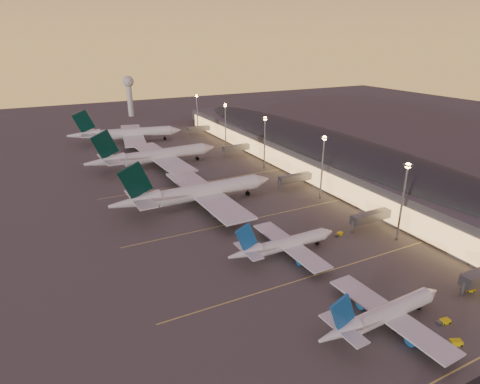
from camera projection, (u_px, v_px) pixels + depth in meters
The scene contains 14 objects.
ground at pixel (305, 266), 114.48m from camera, with size 700.00×700.00×0.00m, color #474441.
airliner_narrow_south at pixel (383, 315), 89.26m from camera, with size 36.58×32.65×13.08m.
airliner_narrow_north at pixel (284, 244), 119.51m from camera, with size 36.70×32.66×13.16m.
airliner_wide_near at pixel (197, 193), 153.88m from camera, with size 65.76×59.78×21.07m.
airliner_wide_mid at pixel (155, 156), 200.92m from camera, with size 67.61×61.71×21.63m.
airliner_wide_far at pixel (126, 134), 247.80m from camera, with size 67.79×62.48×21.73m.
terminal_building at pixel (322, 151), 197.80m from camera, with size 56.35×255.00×17.46m.
light_masts at pixel (288, 143), 177.46m from camera, with size 2.20×217.20×25.90m.
radar_tower at pixel (129, 89), 326.88m from camera, with size 9.00×9.00×32.50m.
lane_markings at pixel (241, 215), 147.71m from camera, with size 90.00×180.36×0.00m.
baggage_tug_a at pixel (454, 343), 85.16m from camera, with size 3.78×2.73×1.05m.
baggage_tug_b at pixel (444, 322), 91.49m from camera, with size 3.43×1.81×0.97m.
baggage_tug_c at pixel (339, 234), 132.32m from camera, with size 3.38×1.96×0.95m.
baggage_tug_d at pixel (468, 289), 103.31m from camera, with size 3.43×2.68×0.96m.
Camera 1 is at (-61.81, -79.79, 60.99)m, focal length 30.00 mm.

